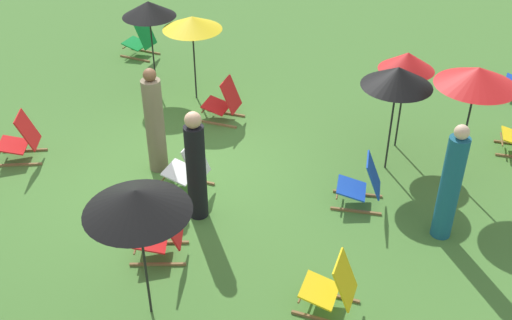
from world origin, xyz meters
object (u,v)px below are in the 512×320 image
object	(u,v)px
umbrella_0	(192,23)
umbrella_3	(149,9)
deckchair_7	(141,41)
umbrella_4	(477,77)
deckchair_1	(224,102)
deckchair_9	(162,234)
deckchair_0	(332,288)
deckchair_3	(21,140)
person_2	(450,185)
umbrella_2	(407,61)
person_0	(155,123)
deckchair_5	(188,169)
person_1	(196,168)
umbrella_5	(136,201)
deckchair_11	(362,184)
umbrella_1	(398,77)

from	to	relation	value
umbrella_0	umbrella_3	bearing A→B (deg)	-107.70
deckchair_7	umbrella_4	distance (m)	7.62
deckchair_7	umbrella_4	bearing A→B (deg)	74.24
deckchair_1	deckchair_9	size ratio (longest dim) A/B	0.98
deckchair_1	deckchair_9	world-z (taller)	same
deckchair_0	deckchair_1	xyz separation A→B (m)	(-4.24, -2.46, 0.00)
deckchair_3	person_2	size ratio (longest dim) A/B	0.48
umbrella_2	person_0	bearing A→B (deg)	-68.16
deckchair_1	umbrella_0	world-z (taller)	umbrella_0
deckchair_5	person_1	bearing A→B (deg)	39.03
deckchair_0	umbrella_5	world-z (taller)	umbrella_5
deckchair_11	deckchair_7	bearing A→B (deg)	-131.21
deckchair_0	person_0	xyz separation A→B (m)	(-2.49, -3.12, 0.48)
umbrella_5	person_1	xyz separation A→B (m)	(-1.95, 0.03, -0.88)
deckchair_1	person_1	size ratio (longest dim) A/B	0.48
person_1	umbrella_3	bearing A→B (deg)	-40.37
umbrella_0	deckchair_9	bearing A→B (deg)	11.07
umbrella_3	person_2	bearing A→B (deg)	57.62
umbrella_3	umbrella_2	bearing A→B (deg)	75.44
deckchair_0	umbrella_0	size ratio (longest dim) A/B	0.50
deckchair_9	person_1	world-z (taller)	person_1
umbrella_4	deckchair_11	bearing A→B (deg)	-57.65
umbrella_4	umbrella_2	bearing A→B (deg)	-132.27
umbrella_2	person_2	distance (m)	2.48
deckchair_9	umbrella_3	bearing A→B (deg)	-171.72
deckchair_11	umbrella_4	world-z (taller)	umbrella_4
umbrella_3	umbrella_4	world-z (taller)	umbrella_4
umbrella_1	deckchair_11	bearing A→B (deg)	-17.19
person_2	deckchair_9	bearing A→B (deg)	-98.25
umbrella_1	person_0	xyz separation A→B (m)	(0.79, -3.65, -0.81)
umbrella_2	umbrella_4	size ratio (longest dim) A/B	0.88
umbrella_3	person_1	size ratio (longest dim) A/B	1.03
deckchair_7	deckchair_3	bearing A→B (deg)	6.02
umbrella_4	person_0	size ratio (longest dim) A/B	1.11
deckchair_1	umbrella_5	world-z (taller)	umbrella_5
deckchair_7	umbrella_2	distance (m)	6.34
deckchair_5	deckchair_3	bearing A→B (deg)	-84.50
deckchair_1	deckchair_3	distance (m)	3.56
umbrella_3	person_1	world-z (taller)	umbrella_3
umbrella_5	person_1	size ratio (longest dim) A/B	1.07
deckchair_7	deckchair_11	bearing A→B (deg)	61.71
umbrella_1	person_2	distance (m)	1.92
deckchair_7	umbrella_5	xyz separation A→B (m)	(7.11, 2.82, 1.35)
deckchair_3	umbrella_5	size ratio (longest dim) A/B	0.46
umbrella_2	person_0	xyz separation A→B (m)	(1.52, -3.79, -0.75)
deckchair_0	umbrella_4	xyz separation A→B (m)	(-3.13, 1.64, 1.48)
deckchair_5	deckchair_11	size ratio (longest dim) A/B	1.00
person_0	deckchair_0	bearing A→B (deg)	79.08
person_1	person_2	xyz separation A→B (m)	(-0.30, 3.50, 0.02)
deckchair_3	umbrella_4	xyz separation A→B (m)	(-0.85, 7.07, 1.48)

